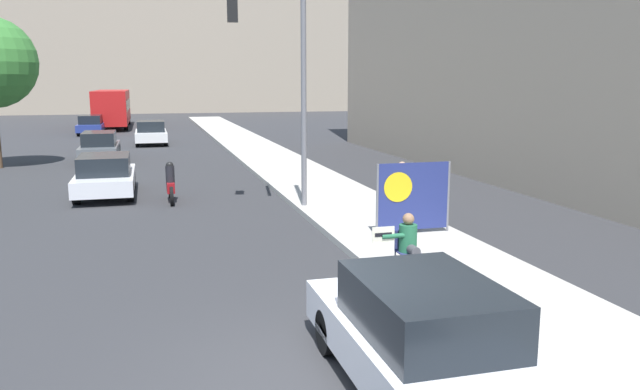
% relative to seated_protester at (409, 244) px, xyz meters
% --- Properties ---
extents(ground_plane, '(160.00, 160.00, 0.00)m').
position_rel_seated_protester_xyz_m(ground_plane, '(-2.80, -3.17, -0.83)').
color(ground_plane, '#303033').
extents(sidewalk_curb, '(3.20, 90.00, 0.16)m').
position_rel_seated_protester_xyz_m(sidewalk_curb, '(1.16, 11.83, -0.75)').
color(sidewalk_curb, '#B7B2A8').
rests_on(sidewalk_curb, ground_plane).
extents(building_backdrop_far, '(52.00, 12.00, 27.84)m').
position_rel_seated_protester_xyz_m(building_backdrop_far, '(-4.80, 74.41, 13.09)').
color(building_backdrop_far, gray).
rests_on(building_backdrop_far, ground_plane).
extents(seated_protester, '(0.95, 0.77, 1.24)m').
position_rel_seated_protester_xyz_m(seated_protester, '(0.00, 0.00, 0.00)').
color(seated_protester, '#474C56').
rests_on(seated_protester, sidewalk_curb).
extents(jogger_on_sidewalk, '(0.34, 0.34, 1.71)m').
position_rel_seated_protester_xyz_m(jogger_on_sidewalk, '(1.43, 3.76, 0.20)').
color(jogger_on_sidewalk, '#424247').
rests_on(jogger_on_sidewalk, sidewalk_curb).
extents(protest_banner, '(1.92, 0.06, 1.74)m').
position_rel_seated_protester_xyz_m(protest_banner, '(1.50, 3.24, 0.25)').
color(protest_banner, slate).
rests_on(protest_banner, sidewalk_curb).
extents(traffic_light_pole, '(2.23, 2.00, 6.45)m').
position_rel_seated_protester_xyz_m(traffic_light_pole, '(-0.87, 7.49, 3.57)').
color(traffic_light_pole, slate).
rests_on(traffic_light_pole, sidewalk_curb).
extents(parked_car_curbside, '(1.78, 4.36, 1.49)m').
position_rel_seated_protester_xyz_m(parked_car_curbside, '(-1.49, -3.84, -0.09)').
color(parked_car_curbside, silver).
rests_on(parked_car_curbside, ground_plane).
extents(car_on_road_nearest, '(1.87, 4.41, 1.40)m').
position_rel_seated_protester_xyz_m(car_on_road_nearest, '(-6.08, 11.57, -0.13)').
color(car_on_road_nearest, silver).
rests_on(car_on_road_nearest, ground_plane).
extents(car_on_road_midblock, '(1.73, 4.80, 1.43)m').
position_rel_seated_protester_xyz_m(car_on_road_midblock, '(-6.92, 21.59, -0.11)').
color(car_on_road_midblock, '#565B60').
rests_on(car_on_road_midblock, ground_plane).
extents(car_on_road_distant, '(1.86, 4.57, 1.45)m').
position_rel_seated_protester_xyz_m(car_on_road_distant, '(-4.45, 29.51, -0.11)').
color(car_on_road_distant, white).
rests_on(car_on_road_distant, ground_plane).
extents(car_on_road_far_lane, '(1.74, 4.80, 1.41)m').
position_rel_seated_protester_xyz_m(car_on_road_far_lane, '(-8.66, 38.41, -0.12)').
color(car_on_road_far_lane, navy).
rests_on(car_on_road_far_lane, ground_plane).
extents(city_bus_on_road, '(2.59, 11.70, 3.10)m').
position_rel_seated_protester_xyz_m(city_bus_on_road, '(-7.42, 45.12, 0.96)').
color(city_bus_on_road, red).
rests_on(city_bus_on_road, ground_plane).
extents(motorcycle_on_road, '(0.28, 2.06, 1.31)m').
position_rel_seated_protester_xyz_m(motorcycle_on_road, '(-3.99, 9.90, -0.28)').
color(motorcycle_on_road, maroon).
rests_on(motorcycle_on_road, ground_plane).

